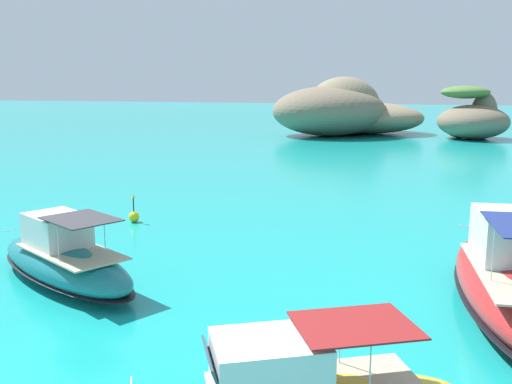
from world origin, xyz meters
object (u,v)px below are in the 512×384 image
(islet_small, at_px, (472,118))
(channel_buoy, at_px, (134,216))
(motorboat_teal, at_px, (64,260))
(islet_large, at_px, (345,111))

(islet_small, relative_size, channel_buoy, 7.80)
(channel_buoy, bearing_deg, motorboat_teal, -76.87)
(islet_large, distance_m, motorboat_teal, 65.36)
(islet_small, bearing_deg, motorboat_teal, -105.54)
(islet_small, xyz_separation_m, channel_buoy, (-19.83, -54.69, -2.33))
(islet_large, xyz_separation_m, channel_buoy, (-2.92, -56.28, -2.96))
(islet_small, distance_m, motorboat_teal, 66.17)
(islet_small, bearing_deg, islet_large, 174.63)
(islet_large, xyz_separation_m, motorboat_teal, (-0.81, -65.31, -2.45))
(islet_large, height_order, channel_buoy, islet_large)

